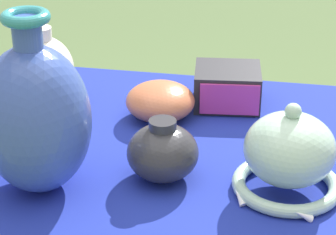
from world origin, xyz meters
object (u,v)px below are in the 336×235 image
Objects in this scene: vase_dome_bell at (289,157)px; jar_round_ivory at (43,68)px; vase_tall_bulbous at (35,117)px; bowl_shallow_terracotta at (160,101)px; mosaic_tile_box at (229,87)px; jar_round_charcoal at (163,152)px.

vase_dome_bell is 1.19× the size of jar_round_ivory.
vase_tall_bulbous is 0.35m from jar_round_ivory.
vase_tall_bulbous is 1.57× the size of vase_dome_bell.
vase_dome_bell is at bearing -27.07° from jar_round_ivory.
jar_round_ivory reaches higher than bowl_shallow_terracotta.
mosaic_tile_box is 0.39m from jar_round_ivory.
vase_tall_bulbous is 1.87× the size of jar_round_ivory.
vase_tall_bulbous reaches higher than jar_round_ivory.
bowl_shallow_terracotta is at bearing 102.52° from jar_round_charcoal.
jar_round_charcoal is at bearing 179.58° from vase_dome_bell.
jar_round_ivory is at bearing 171.73° from bowl_shallow_terracotta.
jar_round_charcoal is at bearing -40.39° from jar_round_ivory.
jar_round_ivory is at bearing 109.50° from vase_tall_bulbous.
vase_tall_bulbous is 2.18× the size of bowl_shallow_terracotta.
vase_tall_bulbous reaches higher than bowl_shallow_terracotta.
vase_tall_bulbous is at bearing -170.75° from vase_dome_bell.
jar_round_ivory is at bearing -178.64° from mosaic_tile_box.
vase_tall_bulbous reaches higher than jar_round_charcoal.
bowl_shallow_terracotta is (-0.13, -0.09, -0.00)m from mosaic_tile_box.
bowl_shallow_terracotta is at bearing -8.27° from jar_round_ivory.
jar_round_charcoal is (-0.21, 0.00, -0.01)m from vase_dome_bell.
mosaic_tile_box is 0.92× the size of jar_round_ivory.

